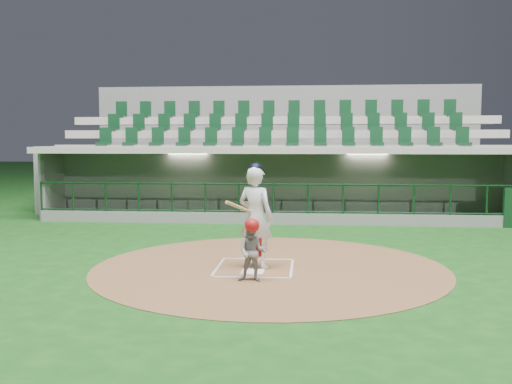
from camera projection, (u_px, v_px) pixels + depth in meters
ground at (256, 265)px, 11.85m from camera, size 120.00×120.00×0.00m
dirt_circle at (270, 267)px, 11.63m from camera, size 7.20×7.20×0.01m
home_plate at (253, 272)px, 11.16m from camera, size 0.43×0.43×0.02m
batter_box_chalk at (255, 267)px, 11.55m from camera, size 1.55×1.80×0.01m
dugout_structure at (280, 189)px, 19.52m from camera, size 16.40×3.70×3.00m
seating_deck at (281, 171)px, 22.55m from camera, size 17.00×6.72×5.15m
batter at (256, 216)px, 11.48m from camera, size 0.98×1.02×2.13m
catcher at (252, 250)px, 10.40m from camera, size 0.57×0.46×1.16m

